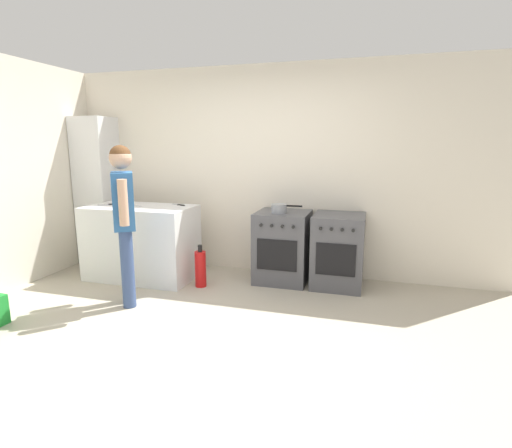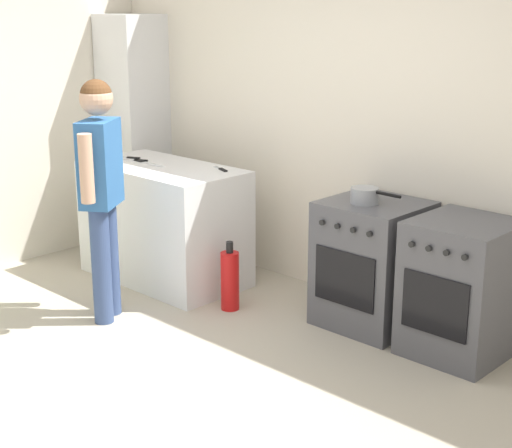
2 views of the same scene
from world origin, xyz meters
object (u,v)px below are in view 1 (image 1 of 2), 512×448
Objects in this scene: oven_left at (283,247)px; pot at (279,208)px; knife_utility at (108,204)px; larder_cabinet at (98,191)px; knife_carving at (113,205)px; knife_paring at (179,205)px; fire_extinguisher at (200,269)px; knife_bread at (128,206)px; person at (124,212)px; oven_right at (338,251)px.

pot is at bearing -111.33° from oven_left.
knife_utility is 0.70m from larder_cabinet.
pot is at bearing 7.94° from knife_utility.
knife_paring is (0.78, 0.25, 0.00)m from knife_carving.
pot is 0.73× the size of fire_extinguisher.
oven_left is at bearing -2.20° from larder_cabinet.
knife_bread reaches higher than fire_extinguisher.
person reaches higher than fire_extinguisher.
knife_carving is at bearing -170.55° from pot.
oven_right is 2.00m from knife_paring.
knife_bread and knife_utility have the same top height.
pot is at bearing -173.95° from oven_right.
oven_right is at bearing 17.34° from fire_extinguisher.
person is (-1.34, -1.10, 0.07)m from pot.
knife_carving is 0.79m from larder_cabinet.
oven_right is 1.70× the size of fire_extinguisher.
knife_paring is at bearing -176.05° from pot.
fire_extinguisher is (-0.84, -0.40, -0.69)m from pot.
oven_left is at bearing 180.00° from oven_right.
fire_extinguisher is at bearing 54.06° from person.
knife_paring is at bearing -175.30° from oven_right.
oven_left is at bearing 11.30° from knife_carving.
fire_extinguisher is at bearing -5.00° from knife_bread.
person is at bearing -150.09° from oven_right.
knife_bread is (-0.58, -0.23, -0.00)m from knife_paring.
larder_cabinet is (-1.78, 0.58, 0.78)m from fire_extinguisher.
knife_bread is at bearing -168.09° from oven_left.
knife_paring is (-1.28, -0.16, 0.48)m from oven_left.
knife_paring and knife_utility have the same top height.
knife_paring is (-1.25, -0.09, 0.00)m from pot.
oven_right is 0.42× the size of larder_cabinet.
knife_carving reaches higher than oven_left.
oven_left is 0.52× the size of person.
oven_right is 3.36m from larder_cabinet.
knife_utility is (-2.15, -0.37, 0.48)m from oven_left.
knife_carving and knife_utility have the same top height.
knife_carving reaches higher than fire_extinguisher.
larder_cabinet is at bearing 177.80° from oven_left.
person reaches higher than knife_carving.
knife_utility is at bearing -172.52° from oven_right.
knife_utility is at bearing 175.43° from knife_bread.
knife_carving is (-2.71, -0.41, 0.48)m from oven_right.
fire_extinguisher is (1.28, -0.11, -0.69)m from knife_utility.
knife_carving is at bearing -24.33° from knife_utility.
pot is at bearing 9.45° from knife_carving.
person is at bearing -139.55° from oven_left.
larder_cabinet reaches higher than oven_left.
larder_cabinet reaches higher than knife_utility.
knife_bread is 0.94m from larder_cabinet.
person reaches higher than knife_paring.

